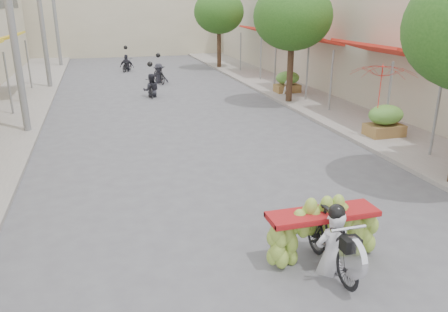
% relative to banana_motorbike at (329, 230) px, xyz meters
% --- Properties ---
extents(sidewalk_right, '(4.00, 60.00, 0.12)m').
position_rel_banana_motorbike_xyz_m(sidewalk_right, '(6.34, 13.28, -0.64)').
color(sidewalk_right, gray).
rests_on(sidewalk_right, ground).
extents(shophouse_row_right, '(9.77, 40.00, 6.00)m').
position_rel_banana_motorbike_xyz_m(shophouse_row_right, '(11.33, 12.27, 2.30)').
color(shophouse_row_right, '#B4AA95').
rests_on(shophouse_row_right, ground).
extents(far_building, '(20.00, 6.00, 7.00)m').
position_rel_banana_motorbike_xyz_m(far_building, '(-0.66, 36.28, 2.80)').
color(far_building, '#BEB496').
rests_on(far_building, ground).
extents(utility_pole_mid, '(0.60, 0.24, 8.00)m').
position_rel_banana_motorbike_xyz_m(utility_pole_mid, '(-6.06, 10.28, 3.33)').
color(utility_pole_mid, slate).
rests_on(utility_pole_mid, ground).
extents(utility_pole_far, '(0.60, 0.24, 8.00)m').
position_rel_banana_motorbike_xyz_m(utility_pole_far, '(-6.06, 19.28, 3.33)').
color(utility_pole_far, slate).
rests_on(utility_pole_far, ground).
extents(utility_pole_back, '(0.60, 0.24, 8.00)m').
position_rel_banana_motorbike_xyz_m(utility_pole_back, '(-6.06, 28.28, 3.33)').
color(utility_pole_back, slate).
rests_on(utility_pole_back, ground).
extents(street_tree_mid, '(3.40, 3.40, 5.25)m').
position_rel_banana_motorbike_xyz_m(street_tree_mid, '(4.74, 12.28, 3.08)').
color(street_tree_mid, '#3A2719').
rests_on(street_tree_mid, ground).
extents(street_tree_far, '(3.40, 3.40, 5.25)m').
position_rel_banana_motorbike_xyz_m(street_tree_far, '(4.74, 24.28, 3.08)').
color(street_tree_far, '#3A2719').
rests_on(street_tree_far, ground).
extents(produce_crate_mid, '(1.20, 0.88, 1.16)m').
position_rel_banana_motorbike_xyz_m(produce_crate_mid, '(5.54, 6.28, 0.01)').
color(produce_crate_mid, brown).
rests_on(produce_crate_mid, ground).
extents(produce_crate_far, '(1.20, 0.88, 1.16)m').
position_rel_banana_motorbike_xyz_m(produce_crate_far, '(5.54, 14.28, 0.01)').
color(produce_crate_far, brown).
rests_on(produce_crate_far, ground).
extents(banana_motorbike, '(2.20, 1.90, 2.11)m').
position_rel_banana_motorbike_xyz_m(banana_motorbike, '(0.00, 0.00, 0.00)').
color(banana_motorbike, black).
rests_on(banana_motorbike, ground).
extents(market_umbrella, '(2.31, 2.31, 1.90)m').
position_rel_banana_motorbike_xyz_m(market_umbrella, '(5.18, 6.20, 1.85)').
color(market_umbrella, red).
rests_on(market_umbrella, ground).
extents(pedestrian, '(0.95, 0.79, 1.65)m').
position_rel_banana_motorbike_xyz_m(pedestrian, '(5.46, 13.97, 0.25)').
color(pedestrian, white).
rests_on(pedestrian, ground).
extents(bg_motorbike_a, '(0.84, 1.49, 1.95)m').
position_rel_banana_motorbike_xyz_m(bg_motorbike_a, '(-1.09, 15.55, 0.08)').
color(bg_motorbike_a, black).
rests_on(bg_motorbike_a, ground).
extents(bg_motorbike_b, '(1.15, 1.84, 1.95)m').
position_rel_banana_motorbike_xyz_m(bg_motorbike_b, '(-0.19, 19.27, 0.13)').
color(bg_motorbike_b, black).
rests_on(bg_motorbike_b, ground).
extents(bg_motorbike_c, '(1.12, 1.62, 1.95)m').
position_rel_banana_motorbike_xyz_m(bg_motorbike_c, '(-1.62, 24.57, 0.11)').
color(bg_motorbike_c, black).
rests_on(bg_motorbike_c, ground).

